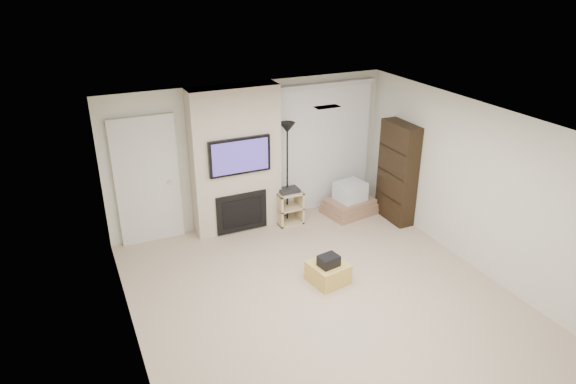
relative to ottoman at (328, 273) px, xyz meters
name	(u,v)px	position (x,y,z in m)	size (l,w,h in m)	color
floor	(324,299)	(-0.26, -0.37, -0.15)	(5.00, 5.50, 0.00)	#C7AB8E
ceiling	(330,126)	(-0.26, -0.37, 2.35)	(5.00, 5.50, 0.00)	white
wall_back	(251,154)	(-0.26, 2.38, 1.10)	(5.00, 2.50, 0.00)	beige
wall_front	(483,354)	(-0.26, -3.12, 1.10)	(5.00, 2.50, 0.00)	beige
wall_left	(128,262)	(-2.76, -0.37, 1.10)	(5.50, 2.50, 0.00)	beige
wall_right	(476,187)	(2.24, -0.37, 1.10)	(5.50, 2.50, 0.00)	beige
hvac_vent	(327,107)	(0.14, 0.43, 2.35)	(0.35, 0.18, 0.01)	silver
ottoman	(328,273)	(0.00, 0.00, 0.00)	(0.50, 0.50, 0.30)	gold
black_bag	(329,261)	(-0.02, -0.04, 0.23)	(0.28, 0.22, 0.16)	black
fireplace_wall	(236,161)	(-0.61, 2.17, 1.09)	(1.50, 0.47, 2.50)	beige
entry_door	(148,182)	(-2.06, 2.34, 0.90)	(1.02, 0.11, 2.14)	silver
vertical_blinds	(323,143)	(1.14, 2.33, 1.12)	(1.98, 0.10, 2.37)	silver
floor_lamp	(287,145)	(0.28, 2.04, 1.29)	(0.27, 0.27, 1.83)	black
av_stand	(289,205)	(0.27, 1.95, 0.20)	(0.45, 0.38, 0.66)	beige
box_stack	(350,201)	(1.46, 1.83, 0.08)	(1.00, 0.82, 0.61)	#A2765A
bookshelf	(398,173)	(2.08, 1.29, 0.75)	(0.30, 0.80, 1.80)	black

